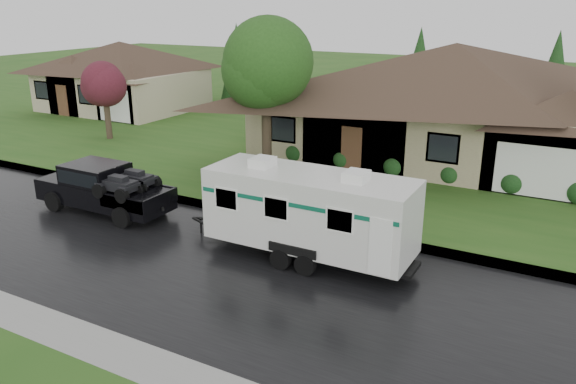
# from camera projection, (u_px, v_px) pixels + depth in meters

# --- Properties ---
(ground) EXTENTS (140.00, 140.00, 0.00)m
(ground) POSITION_uv_depth(u_px,v_px,m) (279.00, 251.00, 18.11)
(ground) COLOR #285219
(ground) RESTS_ON ground
(road) EXTENTS (140.00, 8.00, 0.01)m
(road) POSITION_uv_depth(u_px,v_px,m) (246.00, 276.00, 16.45)
(road) COLOR black
(road) RESTS_ON ground
(curb) EXTENTS (140.00, 0.50, 0.15)m
(curb) POSITION_uv_depth(u_px,v_px,m) (310.00, 226.00, 19.96)
(curb) COLOR gray
(curb) RESTS_ON ground
(lawn) EXTENTS (140.00, 26.00, 0.15)m
(lawn) POSITION_uv_depth(u_px,v_px,m) (414.00, 148.00, 30.57)
(lawn) COLOR #285219
(lawn) RESTS_ON ground
(house_main) EXTENTS (19.44, 10.80, 6.90)m
(house_main) POSITION_uv_depth(u_px,v_px,m) (458.00, 89.00, 27.44)
(house_main) COLOR #998868
(house_main) RESTS_ON lawn
(house_far) EXTENTS (10.80, 8.64, 5.80)m
(house_far) POSITION_uv_depth(u_px,v_px,m) (123.00, 70.00, 40.18)
(house_far) COLOR tan
(house_far) RESTS_ON lawn
(tree_left_green) EXTENTS (4.07, 4.07, 6.73)m
(tree_left_green) POSITION_uv_depth(u_px,v_px,m) (266.00, 71.00, 24.14)
(tree_left_green) COLOR #382B1E
(tree_left_green) RESTS_ON lawn
(tree_red) EXTENTS (2.62, 2.62, 4.34)m
(tree_red) POSITION_uv_depth(u_px,v_px,m) (104.00, 86.00, 31.39)
(tree_red) COLOR #382B1E
(tree_red) RESTS_ON lawn
(shrub_row) EXTENTS (13.60, 1.00, 1.00)m
(shrub_row) POSITION_uv_depth(u_px,v_px,m) (422.00, 169.00, 24.74)
(shrub_row) COLOR #143814
(shrub_row) RESTS_ON lawn
(pickup_truck) EXTENTS (5.51, 2.10, 1.84)m
(pickup_truck) POSITION_uv_depth(u_px,v_px,m) (102.00, 186.00, 21.28)
(pickup_truck) COLOR black
(pickup_truck) RESTS_ON ground
(travel_trailer) EXTENTS (6.80, 2.39, 3.05)m
(travel_trailer) POSITION_uv_depth(u_px,v_px,m) (310.00, 210.00, 17.11)
(travel_trailer) COLOR silver
(travel_trailer) RESTS_ON ground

